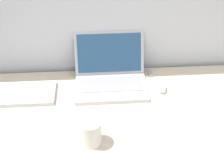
{
  "coord_description": "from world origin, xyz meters",
  "views": [
    {
      "loc": [
        -0.16,
        -0.63,
        1.73
      ],
      "look_at": [
        -0.08,
        0.52,
        0.85
      ],
      "focal_mm": 50.0,
      "sensor_mm": 36.0,
      "label": 1
    }
  ],
  "objects_px": {
    "laptop": "(110,75)",
    "computer_mouse": "(161,86)",
    "drink_cup": "(91,132)",
    "external_keyboard": "(17,94)",
    "usb_stick": "(151,73)"
  },
  "relations": [
    {
      "from": "laptop",
      "to": "computer_mouse",
      "type": "distance_m",
      "value": 0.25
    },
    {
      "from": "drink_cup",
      "to": "external_keyboard",
      "type": "xyz_separation_m",
      "value": [
        -0.35,
        0.32,
        -0.05
      ]
    },
    {
      "from": "laptop",
      "to": "computer_mouse",
      "type": "relative_size",
      "value": 3.06
    },
    {
      "from": "computer_mouse",
      "to": "usb_stick",
      "type": "distance_m",
      "value": 0.13
    },
    {
      "from": "computer_mouse",
      "to": "usb_stick",
      "type": "relative_size",
      "value": 1.92
    },
    {
      "from": "laptop",
      "to": "usb_stick",
      "type": "bearing_deg",
      "value": 16.5
    },
    {
      "from": "usb_stick",
      "to": "external_keyboard",
      "type": "bearing_deg",
      "value": -168.51
    },
    {
      "from": "laptop",
      "to": "computer_mouse",
      "type": "xyz_separation_m",
      "value": [
        0.24,
        -0.06,
        -0.04
      ]
    },
    {
      "from": "external_keyboard",
      "to": "usb_stick",
      "type": "xyz_separation_m",
      "value": [
        0.67,
        0.14,
        -0.01
      ]
    },
    {
      "from": "drink_cup",
      "to": "computer_mouse",
      "type": "bearing_deg",
      "value": 43.67
    },
    {
      "from": "drink_cup",
      "to": "usb_stick",
      "type": "height_order",
      "value": "drink_cup"
    },
    {
      "from": "drink_cup",
      "to": "usb_stick",
      "type": "xyz_separation_m",
      "value": [
        0.32,
        0.46,
        -0.05
      ]
    },
    {
      "from": "computer_mouse",
      "to": "external_keyboard",
      "type": "relative_size",
      "value": 0.32
    },
    {
      "from": "laptop",
      "to": "drink_cup",
      "type": "relative_size",
      "value": 3.11
    },
    {
      "from": "drink_cup",
      "to": "external_keyboard",
      "type": "distance_m",
      "value": 0.48
    }
  ]
}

